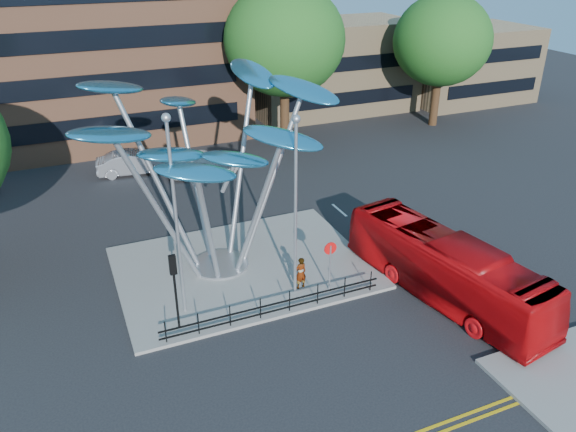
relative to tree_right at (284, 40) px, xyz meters
name	(u,v)px	position (x,y,z in m)	size (l,w,h in m)	color
ground	(313,334)	(-8.00, -22.00, -8.04)	(120.00, 120.00, 0.00)	black
traffic_island	(243,267)	(-9.00, -16.00, -7.96)	(12.00, 9.00, 0.15)	slate
low_building_near	(331,66)	(8.00, 8.00, -4.04)	(15.00, 8.00, 8.00)	tan
low_building_far	(467,64)	(22.00, 6.00, -4.54)	(12.00, 8.00, 7.00)	tan
tree_right	(284,40)	(0.00, 0.00, 0.00)	(8.80, 8.80, 12.11)	black
tree_far	(442,41)	(14.00, 0.00, -0.93)	(8.00, 8.00, 10.81)	black
leaf_sculpture	(209,134)	(-10.07, -15.32, -1.16)	(12.72, 9.54, 9.51)	#9EA0A5
street_lamp_left	(174,202)	(-12.50, -18.50, -2.68)	(0.36, 0.36, 8.80)	#9EA0A5
street_lamp_right	(296,192)	(-7.50, -19.00, -2.94)	(0.36, 0.36, 8.30)	#9EA0A5
traffic_light_island	(174,276)	(-13.00, -19.50, -5.42)	(0.28, 0.18, 3.42)	black
no_entry_sign_island	(330,258)	(-6.00, -19.48, -6.22)	(0.60, 0.10, 2.45)	#9EA0A5
pedestrian_railing_front	(275,307)	(-9.00, -20.30, -7.48)	(10.00, 0.06, 1.00)	black
red_bus	(445,268)	(-1.40, -21.77, -6.55)	(2.50, 10.67, 2.97)	#B7080C
pedestrian	(301,273)	(-7.16, -18.85, -7.09)	(0.58, 0.38, 1.59)	gray
parked_car_mid	(133,163)	(-11.85, -1.23, -7.23)	(1.70, 4.87, 1.61)	#A0A2A8
parked_car_right	(204,163)	(-7.35, -3.09, -7.25)	(2.20, 5.42, 1.57)	silver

